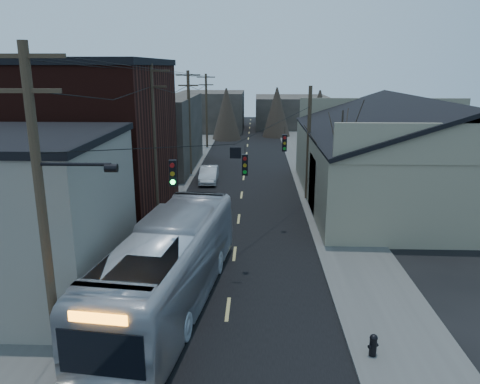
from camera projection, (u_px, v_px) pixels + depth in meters
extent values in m
cube|color=black|center=(243.00, 183.00, 40.78)|extent=(9.00, 110.00, 0.02)
cube|color=#474744|center=(169.00, 182.00, 40.99)|extent=(4.00, 110.00, 0.12)
cube|color=#474744|center=(318.00, 183.00, 40.55)|extent=(4.00, 110.00, 0.12)
cube|color=gray|center=(18.00, 220.00, 19.91)|extent=(8.00, 8.00, 7.00)
cube|color=black|center=(84.00, 144.00, 30.17)|extent=(10.00, 12.00, 10.00)
cube|color=#302B26|center=(148.00, 133.00, 45.99)|extent=(9.00, 14.00, 7.00)
cube|color=gray|center=(415.00, 168.00, 34.87)|extent=(16.00, 20.00, 5.00)
cube|color=black|center=(365.00, 117.00, 34.02)|extent=(8.16, 20.60, 2.86)
cube|color=black|center=(476.00, 117.00, 33.75)|extent=(8.16, 20.60, 2.86)
cube|color=#302B26|center=(212.00, 111.00, 73.99)|extent=(10.00, 12.00, 6.00)
cube|color=#302B26|center=(291.00, 112.00, 78.50)|extent=(12.00, 14.00, 5.00)
cone|color=black|center=(340.00, 167.00, 29.98)|extent=(0.40, 0.40, 7.20)
cylinder|color=#382B1E|center=(44.00, 230.00, 13.53)|extent=(0.28, 0.28, 10.50)
cube|color=#382B1E|center=(24.00, 56.00, 12.27)|extent=(2.20, 0.12, 0.12)
cylinder|color=#382B1E|center=(154.00, 150.00, 28.07)|extent=(0.28, 0.28, 10.00)
cube|color=#382B1E|center=(151.00, 71.00, 26.88)|extent=(2.20, 0.12, 0.12)
cylinder|color=#382B1E|center=(189.00, 124.00, 42.61)|extent=(0.28, 0.28, 9.50)
cube|color=#382B1E|center=(188.00, 75.00, 41.48)|extent=(2.20, 0.12, 0.12)
cylinder|color=#382B1E|center=(207.00, 112.00, 57.16)|extent=(0.28, 0.28, 9.00)
cube|color=#382B1E|center=(206.00, 77.00, 56.09)|extent=(2.20, 0.12, 0.12)
cylinder|color=#382B1E|center=(308.00, 144.00, 34.68)|extent=(0.28, 0.28, 8.50)
cube|color=black|center=(173.00, 173.00, 17.59)|extent=(0.28, 0.20, 1.00)
cube|color=black|center=(245.00, 165.00, 22.00)|extent=(0.28, 0.20, 1.00)
cube|color=black|center=(285.00, 143.00, 27.69)|extent=(0.28, 0.20, 1.00)
imported|color=#A4A8B0|center=(169.00, 265.00, 19.50)|extent=(4.64, 13.27, 3.62)
imported|color=#B1B5B9|center=(209.00, 175.00, 40.81)|extent=(1.59, 4.30, 1.40)
cylinder|color=black|center=(373.00, 347.00, 16.17)|extent=(0.26, 0.26, 0.64)
sphere|color=black|center=(374.00, 338.00, 16.07)|extent=(0.28, 0.28, 0.28)
cylinder|color=black|center=(373.00, 346.00, 16.15)|extent=(0.39, 0.27, 0.13)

